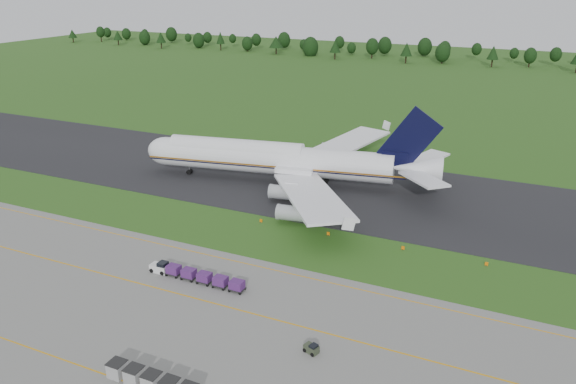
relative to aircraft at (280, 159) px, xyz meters
The scene contains 10 objects.
ground 29.24m from the aircraft, 65.65° to the right, with size 600.00×600.00×0.00m, color #275018.
apron 61.58m from the aircraft, 78.86° to the right, with size 300.00×52.00×0.06m, color slate.
taxiway 13.10m from the aircraft, ahead, with size 300.00×40.00×0.08m, color black.
apron_markings 54.73m from the aircraft, 77.43° to the right, with size 300.00×30.20×0.01m.
tree_line 196.46m from the aircraft, 82.89° to the left, with size 528.39×20.84×11.50m.
aircraft is the anchor object (origin of this frame).
baggage_train 44.74m from the aircraft, 81.23° to the right, with size 16.15×1.71×1.65m.
utility_cart 60.30m from the aircraft, 61.02° to the right, with size 2.00×1.56×0.97m.
uld_row 67.66m from the aircraft, 76.70° to the right, with size 11.49×1.89×1.86m.
edge_markers 33.67m from the aircraft, 38.87° to the right, with size 40.38×0.30×0.60m.
Camera 1 is at (38.19, -78.72, 42.66)m, focal length 35.00 mm.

